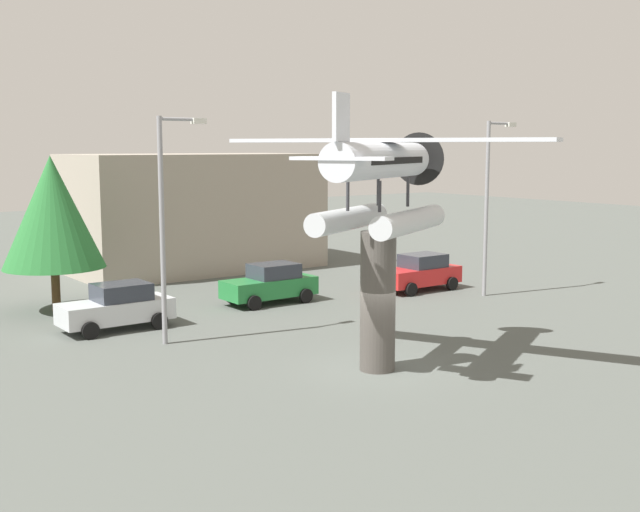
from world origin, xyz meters
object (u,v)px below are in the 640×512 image
(floatplane_monument, at_px, (381,176))
(car_distant_red, at_px, (420,272))
(storefront_building, at_px, (194,212))
(tree_east, at_px, (52,212))
(streetlight_secondary, at_px, (490,195))
(car_far_green, at_px, (270,284))
(display_pedestal, at_px, (378,301))
(car_mid_silver, at_px, (117,307))
(streetlight_primary, at_px, (167,213))

(floatplane_monument, xyz_separation_m, car_distant_red, (10.60, 9.29, -5.13))
(storefront_building, xyz_separation_m, tree_east, (-10.24, -7.03, 0.94))
(streetlight_secondary, distance_m, storefront_building, 17.10)
(floatplane_monument, distance_m, tree_east, 15.88)
(car_far_green, xyz_separation_m, tree_east, (-8.21, 4.00, 3.31))
(car_distant_red, relative_size, tree_east, 0.64)
(display_pedestal, distance_m, streetlight_secondary, 14.19)
(car_mid_silver, distance_m, storefront_building, 15.42)
(car_far_green, bearing_deg, streetlight_secondary, 154.21)
(car_distant_red, bearing_deg, display_pedestal, 41.11)
(car_far_green, height_order, streetlight_primary, streetlight_primary)
(streetlight_primary, relative_size, streetlight_secondary, 0.98)
(car_far_green, xyz_separation_m, car_distant_red, (7.56, -1.62, 0.00))
(display_pedestal, distance_m, storefront_building, 22.63)
(streetlight_primary, bearing_deg, display_pedestal, -62.25)
(floatplane_monument, bearing_deg, tree_east, 81.43)
(streetlight_secondary, bearing_deg, floatplane_monument, -152.11)
(display_pedestal, relative_size, floatplane_monument, 0.45)
(car_mid_silver, xyz_separation_m, car_distant_red, (15.04, -0.75, 0.00))
(display_pedestal, height_order, car_distant_red, display_pedestal)
(floatplane_monument, bearing_deg, streetlight_secondary, 0.20)
(floatplane_monument, relative_size, streetlight_primary, 1.22)
(storefront_building, relative_size, tree_east, 2.08)
(streetlight_primary, height_order, storefront_building, streetlight_primary)
(display_pedestal, bearing_deg, floatplane_monument, 27.68)
(car_distant_red, distance_m, streetlight_secondary, 5.00)
(display_pedestal, distance_m, floatplane_monument, 3.84)
(car_far_green, xyz_separation_m, streetlight_primary, (-6.83, -3.99, 3.73))
(car_far_green, distance_m, streetlight_primary, 8.75)
(floatplane_monument, xyz_separation_m, car_mid_silver, (-4.44, 10.04, -5.13))
(floatplane_monument, height_order, car_distant_red, floatplane_monument)
(car_far_green, bearing_deg, streetlight_primary, 30.33)
(car_mid_silver, xyz_separation_m, streetlight_primary, (0.66, -3.12, 3.73))
(floatplane_monument, height_order, streetlight_secondary, floatplane_monument)
(streetlight_secondary, relative_size, storefront_building, 0.59)
(display_pedestal, distance_m, streetlight_primary, 8.25)
(floatplane_monument, height_order, tree_east, floatplane_monument)
(display_pedestal, bearing_deg, streetlight_secondary, 27.88)
(car_distant_red, relative_size, streetlight_secondary, 0.52)
(streetlight_primary, bearing_deg, car_distant_red, 9.37)
(car_far_green, xyz_separation_m, streetlight_secondary, (9.19, -4.44, 3.79))
(car_mid_silver, distance_m, streetlight_primary, 4.91)
(car_mid_silver, height_order, streetlight_primary, streetlight_primary)
(display_pedestal, xyz_separation_m, tree_east, (-5.05, 14.97, 2.02))
(car_mid_silver, bearing_deg, streetlight_primary, 101.93)
(car_distant_red, distance_m, streetlight_primary, 15.05)
(storefront_building, bearing_deg, floatplane_monument, -103.02)
(floatplane_monument, relative_size, tree_east, 1.48)
(car_far_green, relative_size, streetlight_primary, 0.53)
(floatplane_monument, xyz_separation_m, streetlight_secondary, (12.23, 6.47, -1.34))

